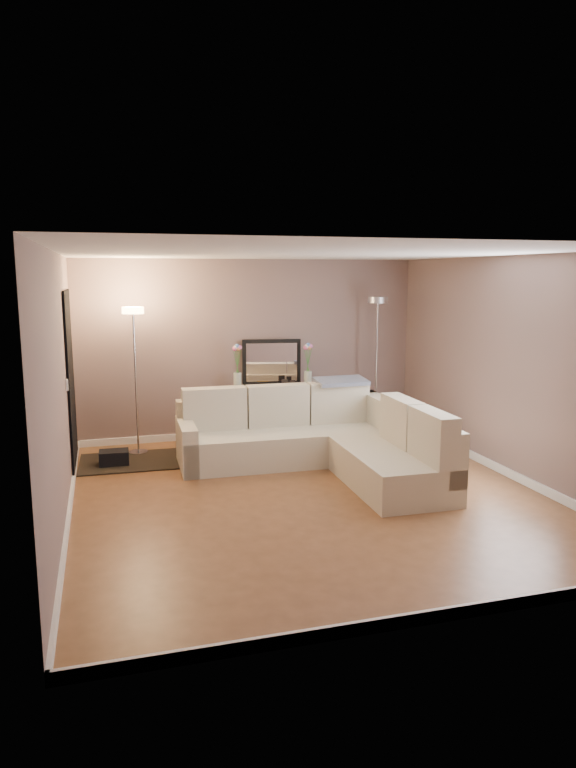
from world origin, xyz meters
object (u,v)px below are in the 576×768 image
object	(u,v)px
console_table	(268,411)
floor_lamp_lit	(134,351)
floor_lamp_unlit	(377,338)
sectional_sofa	(322,440)

from	to	relation	value
console_table	floor_lamp_lit	size ratio (longest dim) A/B	0.63
console_table	floor_lamp_unlit	bearing A→B (deg)	-6.48
sectional_sofa	floor_lamp_unlit	world-z (taller)	floor_lamp_unlit
sectional_sofa	floor_lamp_lit	xyz separation A→B (m)	(-2.16, 1.29, 1.03)
floor_lamp_lit	floor_lamp_unlit	xyz separation A→B (m)	(3.49, 0.10, 0.07)
sectional_sofa	floor_lamp_unlit	bearing A→B (deg)	46.36
floor_lamp_lit	floor_lamp_unlit	distance (m)	3.49
console_table	floor_lamp_lit	xyz separation A→B (m)	(-1.87, -0.29, 0.97)
floor_lamp_lit	floor_lamp_unlit	size ratio (longest dim) A/B	0.95
console_table	floor_lamp_unlit	size ratio (longest dim) A/B	0.60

